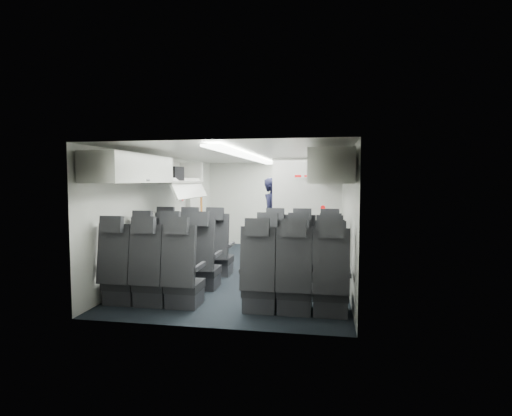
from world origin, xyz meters
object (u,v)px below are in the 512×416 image
(seat_row_front, at_px, (247,254))
(flight_attendant, at_px, (273,217))
(carry_on_bag, at_px, (170,174))
(seat_row_rear, at_px, (220,279))
(boarding_door, at_px, (195,212))
(galley_unit, at_px, (309,210))
(seat_row_mid, at_px, (236,265))

(seat_row_front, bearing_deg, flight_attendant, 83.83)
(carry_on_bag, bearing_deg, seat_row_front, 14.51)
(seat_row_front, xyz_separation_m, flight_attendant, (0.21, 1.95, 0.47))
(seat_row_rear, xyz_separation_m, boarding_door, (-1.64, 3.89, 0.55))
(flight_attendant, height_order, carry_on_bag, carry_on_bag)
(galley_unit, bearing_deg, seat_row_mid, -102.88)
(galley_unit, height_order, carry_on_bag, carry_on_bag)
(flight_attendant, xyz_separation_m, carry_on_bag, (-1.60, -1.98, 0.94))
(boarding_door, height_order, carry_on_bag, carry_on_bag)
(carry_on_bag, bearing_deg, seat_row_mid, -18.89)
(galley_unit, bearing_deg, carry_on_bag, -125.40)
(seat_row_front, xyz_separation_m, boarding_door, (-1.64, 2.09, 0.55))
(seat_row_mid, height_order, galley_unit, galley_unit)
(seat_row_rear, distance_m, carry_on_bag, 2.65)
(seat_row_front, distance_m, seat_row_rear, 1.80)
(seat_row_front, relative_size, flight_attendant, 1.90)
(galley_unit, bearing_deg, seat_row_front, -106.28)
(seat_row_rear, xyz_separation_m, flight_attendant, (0.21, 3.75, 0.47))
(boarding_door, relative_size, carry_on_bag, 4.51)
(seat_row_front, xyz_separation_m, seat_row_rear, (0.00, -1.80, 0.00))
(seat_row_front, distance_m, seat_row_mid, 0.90)
(seat_row_front, relative_size, seat_row_rear, 1.00)
(flight_attendant, relative_size, carry_on_bag, 4.26)
(galley_unit, relative_size, boarding_door, 1.02)
(flight_attendant, bearing_deg, seat_row_mid, -160.00)
(boarding_door, bearing_deg, flight_attendant, -4.29)
(seat_row_front, height_order, boarding_door, boarding_door)
(galley_unit, distance_m, carry_on_bag, 4.13)
(flight_attendant, bearing_deg, seat_row_rear, -158.99)
(seat_row_mid, relative_size, galley_unit, 1.75)
(seat_row_front, relative_size, boarding_door, 1.79)
(galley_unit, relative_size, flight_attendant, 1.08)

